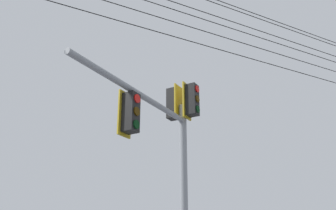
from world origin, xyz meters
TOP-DOWN VIEW (x-y plane):
  - signal_mast_assembly at (-0.12, -0.32)m, footprint 3.97×3.32m

SIDE VIEW (x-z plane):
  - signal_mast_assembly at x=-0.12m, z-range 1.30..7.58m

